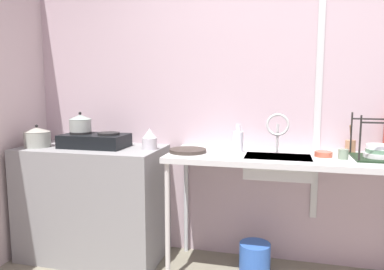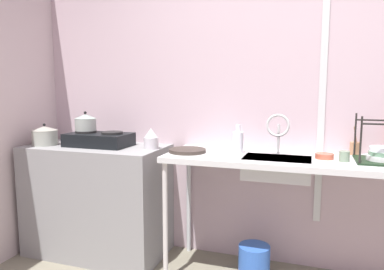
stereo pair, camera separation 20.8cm
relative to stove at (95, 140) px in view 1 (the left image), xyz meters
name	(u,v)px [view 1 (the left image)]	position (x,y,z in m)	size (l,w,h in m)	color
wall_back	(284,104)	(1.47, 0.35, 0.29)	(5.05, 0.10, 2.54)	#BEA6AE
wall_metal_strip	(319,88)	(1.72, 0.29, 0.42)	(0.05, 0.01, 2.03)	silver
counter_concrete	(94,202)	(-0.03, 0.00, -0.52)	(1.14, 0.59, 0.92)	gray
counter_sink	(286,165)	(1.49, 0.00, -0.12)	(1.68, 0.59, 0.92)	silver
stove	(95,140)	(0.00, 0.00, 0.00)	(0.52, 0.31, 0.12)	black
pot_on_left_burner	(80,123)	(-0.12, 0.00, 0.14)	(0.18, 0.18, 0.16)	#959F97
pot_beside_stove	(37,137)	(-0.46, -0.10, 0.02)	(0.21, 0.21, 0.18)	#9BA295
percolator	(150,139)	(0.47, 0.01, 0.02)	(0.12, 0.12, 0.16)	silver
sink_basin	(278,166)	(1.44, -0.05, -0.13)	(0.45, 0.28, 0.14)	silver
faucet	(278,127)	(1.43, 0.06, 0.14)	(0.16, 0.09, 0.29)	silver
frying_pan	(188,151)	(0.79, -0.05, -0.04)	(0.28, 0.28, 0.03)	#352D27
dish_rack	(379,152)	(2.09, 0.02, -0.01)	(0.32, 0.32, 0.30)	black
cup_by_rack	(343,154)	(1.86, -0.04, -0.02)	(0.07, 0.07, 0.07)	gray
small_bowl_on_drainboard	(323,154)	(1.74, 0.02, -0.04)	(0.12, 0.12, 0.04)	#B2543C
bottle_by_sink	(238,141)	(1.15, 0.05, 0.03)	(0.08, 0.08, 0.21)	white
utensil_jar	(350,146)	(1.95, 0.24, -0.01)	(0.07, 0.07, 0.21)	#A57553
bucket_on_floor	(255,259)	(1.29, 0.00, -0.85)	(0.23, 0.23, 0.24)	blue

